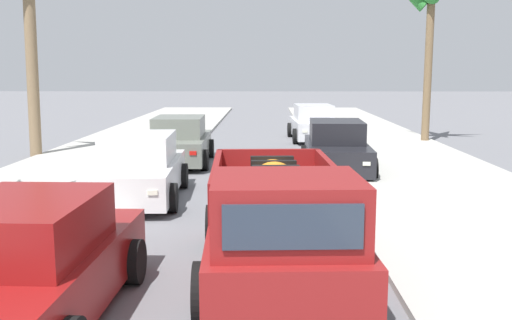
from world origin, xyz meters
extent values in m
cube|color=#B2AFA8|center=(-4.84, 12.00, 0.06)|extent=(5.28, 60.00, 0.12)
cube|color=#B2AFA8|center=(4.84, 12.00, 0.06)|extent=(5.28, 60.00, 0.12)
cube|color=silver|center=(-3.61, 12.00, 0.05)|extent=(0.16, 60.00, 0.10)
cube|color=silver|center=(3.61, 12.00, 0.05)|extent=(0.16, 60.00, 0.10)
cube|color=maroon|center=(0.61, 4.90, 0.60)|extent=(2.16, 5.19, 0.80)
cube|color=maroon|center=(0.69, 3.31, 1.40)|extent=(1.79, 1.58, 0.80)
cube|color=#283342|center=(0.65, 4.07, 1.42)|extent=(1.38, 0.13, 0.44)
cube|color=#283342|center=(0.72, 2.55, 1.42)|extent=(1.46, 0.13, 0.48)
cube|color=maroon|center=(1.48, 5.81, 1.28)|extent=(0.26, 3.30, 0.56)
cube|color=maroon|center=(-0.34, 5.72, 1.28)|extent=(0.26, 3.30, 0.56)
cube|color=maroon|center=(0.49, 7.41, 1.28)|extent=(1.88, 0.19, 0.56)
cube|color=silver|center=(0.49, 7.50, 0.44)|extent=(1.83, 0.21, 0.20)
cylinder|color=black|center=(1.66, 3.42, 0.38)|extent=(0.30, 0.77, 0.76)
cylinder|color=black|center=(-0.30, 3.33, 0.38)|extent=(0.30, 0.77, 0.76)
cylinder|color=black|center=(1.52, 6.35, 0.38)|extent=(0.30, 0.77, 0.76)
cylinder|color=black|center=(-0.44, 6.26, 0.38)|extent=(0.30, 0.77, 0.76)
cube|color=red|center=(1.24, 7.51, 0.74)|extent=(0.22, 0.05, 0.18)
cube|color=red|center=(-0.26, 7.44, 0.74)|extent=(0.22, 0.05, 0.18)
ellipsoid|color=orange|center=(0.57, 5.76, 1.30)|extent=(0.78, 1.73, 0.60)
sphere|color=orange|center=(0.61, 4.81, 1.38)|extent=(0.44, 0.44, 0.44)
cube|color=black|center=(0.55, 6.22, 1.30)|extent=(0.72, 0.15, 0.61)
cube|color=black|center=(0.57, 5.76, 1.30)|extent=(0.72, 0.15, 0.61)
cube|color=black|center=(0.59, 5.29, 1.30)|extent=(0.72, 0.15, 0.61)
cube|color=black|center=(2.54, 13.76, 0.54)|extent=(1.93, 4.27, 0.72)
cube|color=black|center=(2.54, 13.86, 1.22)|extent=(1.60, 2.16, 0.64)
cube|color=#283342|center=(2.50, 12.89, 1.20)|extent=(1.37, 0.14, 0.52)
cube|color=#283342|center=(2.58, 14.83, 1.20)|extent=(1.34, 0.13, 0.50)
cylinder|color=black|center=(3.39, 12.42, 0.32)|extent=(0.25, 0.65, 0.64)
cylinder|color=black|center=(1.58, 12.49, 0.32)|extent=(0.25, 0.65, 0.64)
cylinder|color=black|center=(3.49, 15.02, 0.32)|extent=(0.25, 0.65, 0.64)
cylinder|color=black|center=(1.69, 15.09, 0.32)|extent=(0.25, 0.65, 0.64)
cube|color=red|center=(3.26, 15.84, 0.64)|extent=(0.20, 0.05, 0.12)
cube|color=white|center=(3.07, 11.62, 0.61)|extent=(0.20, 0.05, 0.10)
cube|color=red|center=(1.99, 15.89, 0.64)|extent=(0.20, 0.05, 0.12)
cube|color=white|center=(1.84, 11.67, 0.61)|extent=(0.20, 0.05, 0.10)
cube|color=silver|center=(-2.52, 10.04, 0.54)|extent=(1.97, 4.28, 0.72)
cube|color=silver|center=(-2.53, 10.14, 1.22)|extent=(1.62, 2.17, 0.64)
cube|color=#283342|center=(-2.48, 9.17, 1.20)|extent=(1.37, 0.15, 0.52)
cube|color=#283342|center=(-2.58, 11.11, 1.20)|extent=(1.34, 0.15, 0.50)
cylinder|color=black|center=(-1.56, 8.78, 0.32)|extent=(0.25, 0.65, 0.64)
cylinder|color=black|center=(-3.36, 8.69, 0.32)|extent=(0.25, 0.65, 0.64)
cylinder|color=black|center=(-1.69, 11.38, 0.32)|extent=(0.25, 0.65, 0.64)
cylinder|color=black|center=(-3.49, 11.29, 0.32)|extent=(0.25, 0.65, 0.64)
cube|color=red|center=(-2.00, 12.18, 0.64)|extent=(0.20, 0.05, 0.12)
cube|color=white|center=(-1.80, 7.96, 0.61)|extent=(0.20, 0.05, 0.10)
cube|color=red|center=(-3.26, 12.11, 0.64)|extent=(0.20, 0.05, 0.12)
cube|color=white|center=(-3.03, 7.90, 0.61)|extent=(0.20, 0.05, 0.10)
cube|color=slate|center=(-2.35, 15.31, 0.54)|extent=(1.87, 4.25, 0.72)
cube|color=slate|center=(-2.35, 15.21, 1.22)|extent=(1.58, 2.14, 0.64)
cube|color=#283342|center=(-2.37, 16.18, 1.20)|extent=(1.37, 0.12, 0.52)
cube|color=#283342|center=(-2.32, 14.24, 1.20)|extent=(1.34, 0.12, 0.50)
cylinder|color=black|center=(-3.29, 16.59, 0.32)|extent=(0.24, 0.65, 0.64)
cylinder|color=black|center=(-1.48, 16.64, 0.32)|extent=(0.24, 0.65, 0.64)
cylinder|color=black|center=(-3.21, 13.99, 0.32)|extent=(0.24, 0.65, 0.64)
cylinder|color=black|center=(-1.41, 14.04, 0.32)|extent=(0.24, 0.65, 0.64)
cube|color=red|center=(-2.92, 13.19, 0.64)|extent=(0.20, 0.05, 0.12)
cube|color=white|center=(-3.02, 17.41, 0.61)|extent=(0.20, 0.05, 0.10)
cube|color=red|center=(-1.66, 13.22, 0.64)|extent=(0.20, 0.05, 0.12)
cube|color=white|center=(-1.79, 17.44, 0.61)|extent=(0.20, 0.05, 0.10)
cube|color=maroon|center=(-2.36, 3.35, 0.54)|extent=(1.85, 4.24, 0.72)
cube|color=maroon|center=(-2.36, 3.25, 1.22)|extent=(1.57, 2.13, 0.64)
cube|color=#283342|center=(-2.34, 4.22, 1.20)|extent=(1.37, 0.11, 0.52)
cylinder|color=black|center=(-3.23, 4.68, 0.32)|extent=(0.23, 0.64, 0.64)
cylinder|color=black|center=(-1.43, 4.63, 0.32)|extent=(0.23, 0.64, 0.64)
cube|color=white|center=(-2.93, 5.48, 0.61)|extent=(0.20, 0.04, 0.10)
cube|color=white|center=(-1.69, 5.45, 0.61)|extent=(0.20, 0.04, 0.10)
cube|color=silver|center=(2.52, 21.76, 0.54)|extent=(1.95, 4.28, 0.72)
cube|color=silver|center=(2.52, 21.86, 1.22)|extent=(1.61, 2.17, 0.64)
cube|color=#283342|center=(2.56, 20.89, 1.20)|extent=(1.37, 0.14, 0.52)
cube|color=#283342|center=(2.47, 22.83, 1.20)|extent=(1.34, 0.14, 0.50)
cylinder|color=black|center=(3.48, 20.50, 0.32)|extent=(0.25, 0.65, 0.64)
cylinder|color=black|center=(1.68, 20.42, 0.32)|extent=(0.25, 0.65, 0.64)
cylinder|color=black|center=(3.36, 23.11, 0.32)|extent=(0.25, 0.65, 0.64)
cylinder|color=black|center=(1.56, 23.02, 0.32)|extent=(0.25, 0.65, 0.64)
cube|color=red|center=(3.06, 23.90, 0.64)|extent=(0.20, 0.05, 0.12)
cube|color=white|center=(3.23, 19.68, 0.61)|extent=(0.20, 0.05, 0.10)
cube|color=red|center=(1.79, 23.84, 0.64)|extent=(0.20, 0.05, 0.12)
cube|color=white|center=(2.00, 19.63, 0.61)|extent=(0.20, 0.05, 0.10)
cylinder|color=#846B4C|center=(-7.58, 16.69, 3.26)|extent=(0.40, 0.59, 6.53)
cylinder|color=brown|center=(7.09, 20.81, 3.43)|extent=(0.32, 0.36, 6.85)
camera|label=1|loc=(0.44, -3.22, 3.01)|focal=40.51mm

